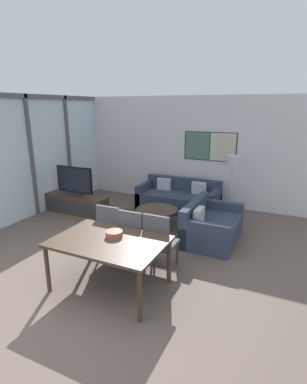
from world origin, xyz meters
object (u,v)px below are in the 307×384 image
at_px(television, 74,181).
at_px(dining_chair_centre, 134,235).
at_px(dining_chair_left, 112,229).
at_px(sofa_side, 209,227).
at_px(sofa_main, 179,199).
at_px(dining_chair_right, 159,240).
at_px(fruit_bowl, 114,233).
at_px(tv_console, 76,204).
at_px(dining_table, 109,245).
at_px(floor_lamp, 233,166).
at_px(coffee_table, 157,214).

distance_m(television, dining_chair_centre, 3.00).
bearing_deg(dining_chair_left, sofa_side, 48.01).
height_order(sofa_main, dining_chair_right, dining_chair_right).
distance_m(television, fruit_bowl, 3.33).
distance_m(tv_console, television, 0.57).
height_order(dining_chair_centre, dining_chair_right, same).
bearing_deg(dining_table, sofa_side, 68.89).
bearing_deg(floor_lamp, sofa_main, 173.19).
bearing_deg(sofa_main, dining_chair_left, -92.39).
relative_size(dining_table, dining_chair_right, 1.62).
height_order(coffee_table, floor_lamp, floor_lamp).
distance_m(dining_table, fruit_bowl, 0.18).
bearing_deg(dining_chair_centre, fruit_bowl, -89.94).
height_order(dining_table, fruit_bowl, fruit_bowl).
bearing_deg(tv_console, floor_lamp, 18.95).
xyz_separation_m(coffee_table, floor_lamp, (1.30, 1.21, 0.93)).
height_order(television, dining_chair_right, television).
bearing_deg(floor_lamp, fruit_bowl, -106.12).
bearing_deg(dining_chair_right, television, 151.61).
height_order(coffee_table, dining_chair_left, dining_chair_left).
bearing_deg(floor_lamp, dining_chair_right, -100.76).
height_order(dining_chair_centre, fruit_bowl, dining_chair_centre).
relative_size(sofa_main, dining_chair_right, 2.06).
bearing_deg(dining_table, dining_chair_right, 58.22).
distance_m(tv_console, sofa_side, 3.37).
relative_size(dining_table, dining_chair_left, 1.62).
bearing_deg(tv_console, dining_chair_right, -28.37).
xyz_separation_m(tv_console, dining_chair_right, (2.96, -1.60, 0.31)).
bearing_deg(fruit_bowl, floor_lamp, 73.88).
height_order(television, sofa_main, television).
distance_m(sofa_side, floor_lamp, 1.64).
bearing_deg(coffee_table, television, 179.66).
xyz_separation_m(dining_chair_centre, fruit_bowl, (0.00, -0.57, 0.26)).
relative_size(television, dining_chair_left, 1.05).
distance_m(dining_table, dining_chair_left, 0.90).
bearing_deg(dining_chair_left, floor_lamp, 62.69).
height_order(tv_console, dining_chair_right, dining_chair_right).
bearing_deg(fruit_bowl, dining_chair_right, 52.53).
bearing_deg(dining_chair_right, dining_table, -121.78).
distance_m(dining_chair_centre, dining_chair_right, 0.45).
xyz_separation_m(dining_chair_left, fruit_bowl, (0.45, -0.63, 0.26)).
distance_m(tv_console, dining_chair_left, 2.61).
xyz_separation_m(sofa_side, dining_chair_centre, (-0.85, -1.50, 0.27)).
bearing_deg(floor_lamp, sofa_side, -95.50).
bearing_deg(television, floor_lamp, 18.94).
distance_m(sofa_side, dining_table, 2.40).
height_order(sofa_main, coffee_table, sofa_main).
bearing_deg(coffee_table, dining_table, -82.00).
relative_size(dining_chair_centre, floor_lamp, 0.65).
height_order(dining_chair_left, floor_lamp, floor_lamp).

